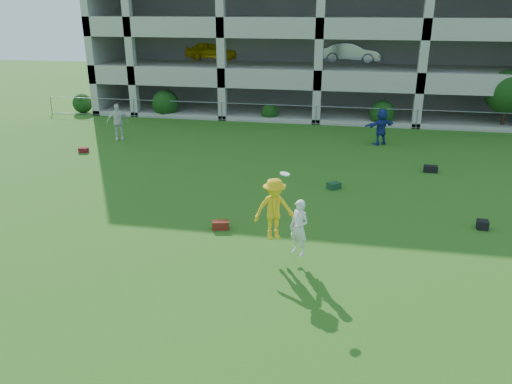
% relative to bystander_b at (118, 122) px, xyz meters
% --- Properties ---
extents(ground, '(100.00, 100.00, 0.00)m').
position_rel_bystander_b_xyz_m(ground, '(10.40, -13.32, -0.99)').
color(ground, '#235114').
rests_on(ground, ground).
extents(bystander_b, '(1.26, 0.92, 1.99)m').
position_rel_bystander_b_xyz_m(bystander_b, '(0.00, 0.00, 0.00)').
color(bystander_b, silver).
rests_on(bystander_b, ground).
extents(bystander_d, '(1.79, 1.48, 1.92)m').
position_rel_bystander_b_xyz_m(bystander_d, '(14.13, 1.67, -0.03)').
color(bystander_d, navy).
rests_on(bystander_d, ground).
extents(bag_red_a, '(0.61, 0.43, 0.28)m').
position_rel_bystander_b_xyz_m(bag_red_a, '(8.50, -10.32, -0.85)').
color(bag_red_a, '#531E0E').
rests_on(bag_red_a, ground).
extents(bag_green_c, '(0.61, 0.59, 0.26)m').
position_rel_bystander_b_xyz_m(bag_green_c, '(12.03, -5.70, -0.86)').
color(bag_green_c, '#143822').
rests_on(bag_green_c, ground).
extents(crate_d, '(0.37, 0.37, 0.30)m').
position_rel_bystander_b_xyz_m(crate_d, '(17.06, -8.67, -0.84)').
color(crate_d, black).
rests_on(crate_d, ground).
extents(bag_black_e, '(0.62, 0.35, 0.30)m').
position_rel_bystander_b_xyz_m(bag_black_e, '(16.16, -2.73, -0.84)').
color(bag_black_e, black).
rests_on(bag_black_e, ground).
extents(bag_red_f, '(0.49, 0.35, 0.24)m').
position_rel_bystander_b_xyz_m(bag_red_f, '(-0.63, -2.75, -0.87)').
color(bag_red_f, '#570F16').
rests_on(bag_red_f, ground).
extents(frisbee_contest, '(1.80, 1.19, 2.45)m').
position_rel_bystander_b_xyz_m(frisbee_contest, '(10.68, -11.94, 0.44)').
color(frisbee_contest, yellow).
rests_on(frisbee_contest, ground).
extents(parking_garage, '(30.00, 14.00, 12.00)m').
position_rel_bystander_b_xyz_m(parking_garage, '(10.39, 14.38, 5.02)').
color(parking_garage, '#9E998C').
rests_on(parking_garage, ground).
extents(fence, '(36.06, 0.06, 1.20)m').
position_rel_bystander_b_xyz_m(fence, '(10.40, 5.68, -0.38)').
color(fence, gray).
rests_on(fence, ground).
extents(shrub_row, '(34.38, 2.52, 3.50)m').
position_rel_bystander_b_xyz_m(shrub_row, '(14.99, 6.38, 0.52)').
color(shrub_row, '#163D11').
rests_on(shrub_row, ground).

